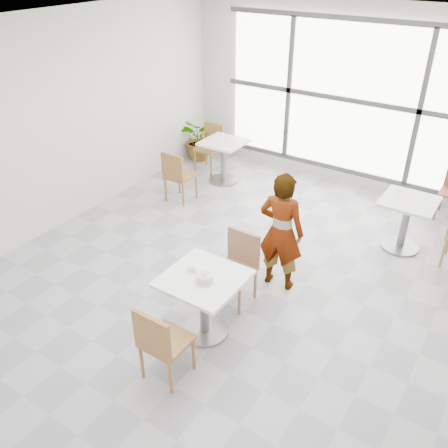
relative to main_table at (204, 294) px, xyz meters
The scene contains 16 objects.
floor 1.11m from the main_table, 100.69° to the left, with size 7.00×7.00×0.00m, color #9E9EA5.
ceiling 2.66m from the main_table, 100.69° to the left, with size 7.00×7.00×0.00m, color white.
wall_back 4.57m from the main_table, 92.32° to the left, with size 6.00×6.00×0.00m, color silver.
wall_left 3.46m from the main_table, 163.25° to the left, with size 7.00×7.00×0.00m, color silver.
window 4.50m from the main_table, 92.36° to the left, with size 4.60×0.07×2.52m.
main_table is the anchor object (origin of this frame).
chair_near 0.76m from the main_table, 86.99° to the right, with size 0.42×0.42×0.87m.
chair_far 0.72m from the main_table, 91.33° to the left, with size 0.42×0.42×0.87m.
oatmeal_bowl 0.28m from the main_table, 44.33° to the right, with size 0.21×0.21×0.10m.
coffee_cup 0.31m from the main_table, behind, with size 0.16×0.13×0.07m.
person 1.27m from the main_table, 77.82° to the left, with size 0.55×0.36×1.52m, color black.
bg_table_left 3.86m from the main_table, 120.43° to the left, with size 0.70×0.70×0.75m.
bg_table_right 3.18m from the main_table, 65.53° to the left, with size 0.70×0.70×0.75m.
bg_chair_left_near 3.11m from the main_table, 133.51° to the left, with size 0.42×0.42×0.87m.
bg_chair_left_far 4.39m from the main_table, 123.85° to the left, with size 0.42×0.42×0.87m.
plant_left 4.84m from the main_table, 126.50° to the left, with size 0.74×0.64×0.82m, color #3D7734.
Camera 1 is at (2.52, -4.11, 3.72)m, focal length 38.16 mm.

